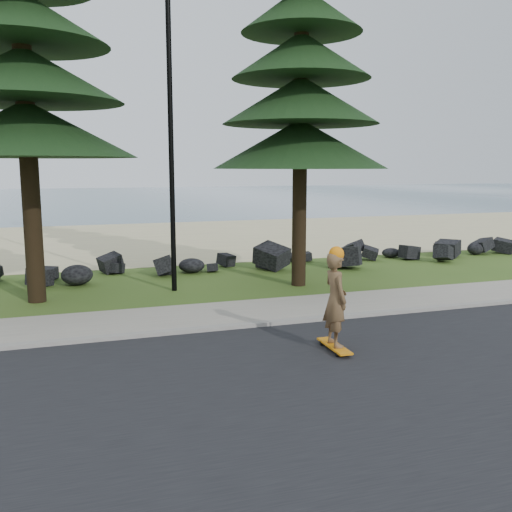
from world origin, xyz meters
The scene contains 9 objects.
ground centered at (0.00, 0.00, 0.00)m, with size 160.00×160.00×0.00m, color #37571B.
road centered at (0.00, -4.50, 0.01)m, with size 160.00×7.00×0.02m, color black.
kerb centered at (0.00, -0.90, 0.05)m, with size 160.00×0.20×0.10m, color gray.
sidewalk centered at (0.00, 0.20, 0.04)m, with size 160.00×2.00×0.08m, color gray.
beach_sand centered at (0.00, 14.50, 0.01)m, with size 160.00×15.00×0.01m, color beige.
ocean centered at (0.00, 51.00, 0.00)m, with size 160.00×58.00×0.01m, color #395C6C.
seawall_boulders centered at (0.00, 5.60, 0.00)m, with size 60.00×2.40×1.10m, color black, non-canonical shape.
lamp_post centered at (0.00, 3.20, 4.13)m, with size 0.25×0.14×8.14m.
skateboarder centered at (1.87, -2.87, 0.97)m, with size 0.42×1.04×1.93m.
Camera 1 is at (-2.64, -11.97, 3.37)m, focal length 40.00 mm.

